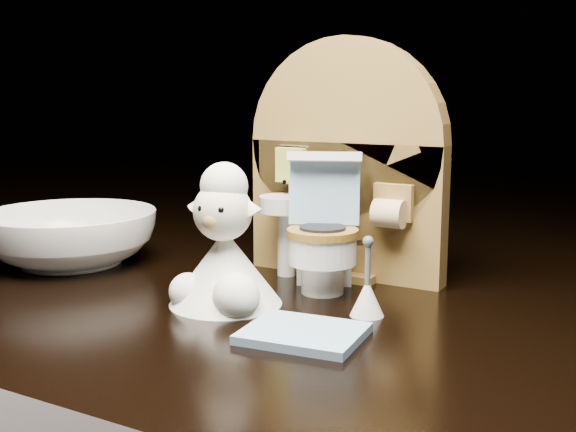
{
  "coord_description": "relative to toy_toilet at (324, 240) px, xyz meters",
  "views": [
    {
      "loc": [
        0.19,
        -0.35,
        0.12
      ],
      "look_at": [
        -0.01,
        0.01,
        0.05
      ],
      "focal_mm": 45.0,
      "sensor_mm": 36.0,
      "label": 1
    }
  ],
  "objects": [
    {
      "name": "backdrop_panel",
      "position": [
        -0.0,
        0.04,
        0.04
      ],
      "size": [
        0.13,
        0.05,
        0.15
      ],
      "color": "olive",
      "rests_on": "ground"
    },
    {
      "name": "toy_toilet",
      "position": [
        0.0,
        0.0,
        0.0
      ],
      "size": [
        0.05,
        0.06,
        0.08
      ],
      "rotation": [
        0.0,
        0.0,
        0.41
      ],
      "color": "white",
      "rests_on": "ground"
    },
    {
      "name": "bath_mat",
      "position": [
        0.03,
        -0.08,
        -0.03
      ],
      "size": [
        0.06,
        0.05,
        0.0
      ],
      "primitive_type": "cube",
      "rotation": [
        0.0,
        0.0,
        0.11
      ],
      "color": "#82A6C3",
      "rests_on": "ground"
    },
    {
      "name": "toilet_brush",
      "position": [
        0.04,
        -0.03,
        -0.02
      ],
      "size": [
        0.02,
        0.02,
        0.04
      ],
      "color": "white",
      "rests_on": "ground"
    },
    {
      "name": "plush_lamb",
      "position": [
        -0.03,
        -0.06,
        -0.0
      ],
      "size": [
        0.06,
        0.06,
        0.08
      ],
      "rotation": [
        0.0,
        0.0,
        0.14
      ],
      "color": "white",
      "rests_on": "ground"
    },
    {
      "name": "ceramic_bowl",
      "position": [
        -0.18,
        -0.03,
        -0.01
      ],
      "size": [
        0.15,
        0.15,
        0.04
      ],
      "primitive_type": "imported",
      "rotation": [
        0.0,
        0.0,
        0.29
      ],
      "color": "white",
      "rests_on": "ground"
    }
  ]
}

